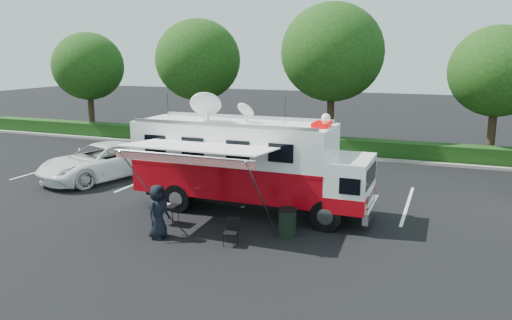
% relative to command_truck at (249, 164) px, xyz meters
% --- Properties ---
extents(ground_plane, '(120.00, 120.00, 0.00)m').
position_rel_command_truck_xyz_m(ground_plane, '(0.08, 0.00, -1.86)').
color(ground_plane, black).
rests_on(ground_plane, ground).
extents(back_border, '(60.00, 6.14, 8.87)m').
position_rel_command_truck_xyz_m(back_border, '(1.22, 12.90, 3.14)').
color(back_border, '#9E998E').
rests_on(back_border, ground_plane).
extents(stall_lines, '(24.12, 5.50, 0.01)m').
position_rel_command_truck_xyz_m(stall_lines, '(-0.42, 3.00, -1.86)').
color(stall_lines, silver).
rests_on(stall_lines, ground_plane).
extents(command_truck, '(9.04, 2.49, 4.34)m').
position_rel_command_truck_xyz_m(command_truck, '(0.00, 0.00, 0.00)').
color(command_truck, black).
rests_on(command_truck, ground_plane).
extents(awning, '(4.94, 2.56, 2.98)m').
position_rel_command_truck_xyz_m(awning, '(-0.81, -2.58, 0.94)').
color(awning, white).
rests_on(awning, ground_plane).
extents(white_suv, '(4.53, 6.61, 1.68)m').
position_rel_command_truck_xyz_m(white_suv, '(-8.49, 2.09, -1.86)').
color(white_suv, white).
rests_on(white_suv, ground_plane).
extents(person, '(0.69, 0.95, 1.79)m').
position_rel_command_truck_xyz_m(person, '(-1.69, -3.69, -1.86)').
color(person, black).
rests_on(person, ground_plane).
extents(folding_table, '(0.82, 0.58, 0.70)m').
position_rel_command_truck_xyz_m(folding_table, '(-2.15, -2.41, -1.21)').
color(folding_table, black).
rests_on(folding_table, ground_plane).
extents(folding_chair, '(0.49, 0.51, 0.88)m').
position_rel_command_truck_xyz_m(folding_chair, '(0.77, -3.36, -1.34)').
color(folding_chair, black).
rests_on(folding_chair, ground_plane).
extents(trash_bin, '(0.63, 0.63, 0.94)m').
position_rel_command_truck_xyz_m(trash_bin, '(2.17, -2.02, -1.39)').
color(trash_bin, black).
rests_on(trash_bin, ground_plane).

